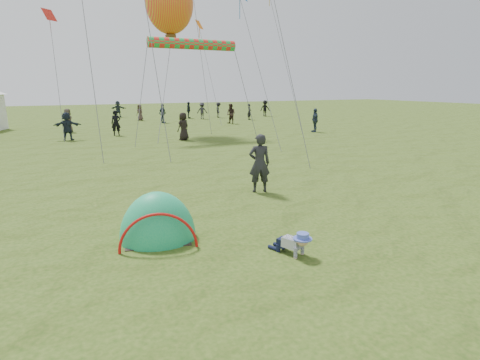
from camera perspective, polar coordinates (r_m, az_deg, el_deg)
name	(u,v)px	position (r m, az deg, el deg)	size (l,w,h in m)	color
ground	(315,248)	(8.21, 11.30, -10.11)	(140.00, 140.00, 0.00)	#264510
crawling_toddler	(294,242)	(7.73, 8.23, -9.39)	(0.48, 0.69, 0.53)	black
popup_tent	(158,239)	(8.70, -12.32, -8.73)	(1.68, 1.38, 2.17)	#0F9964
standing_adult	(259,163)	(11.93, 2.99, 2.55)	(0.69, 0.45, 1.88)	black
crowd_person_2	(189,110)	(40.65, -7.83, 10.51)	(1.01, 0.42, 1.73)	black
crowd_person_3	(218,110)	(41.35, -3.30, 10.60)	(1.05, 0.61, 1.63)	black
crowd_person_4	(183,126)	(24.08, -8.63, 8.08)	(0.85, 0.55, 1.73)	black
crowd_person_5	(67,126)	(26.12, -24.85, 7.45)	(1.64, 0.52, 1.77)	#202838
crowd_person_6	(116,123)	(27.38, -18.38, 8.23)	(0.63, 0.41, 1.72)	black
crowd_person_8	(163,113)	(35.92, -11.72, 9.91)	(1.03, 0.43, 1.76)	#2E3E4C
crowd_person_9	(265,108)	(43.38, 3.84, 10.85)	(1.15, 0.66, 1.78)	black
crowd_person_10	(68,120)	(30.78, -24.72, 8.24)	(0.84, 0.55, 1.73)	#41352F
crowd_person_11	(118,109)	(44.00, -18.09, 10.25)	(1.64, 0.52, 1.77)	#27313A
crowd_person_12	(249,112)	(38.66, 1.43, 10.35)	(0.58, 0.38, 1.60)	black
crowd_person_13	(231,114)	(34.43, -1.39, 10.06)	(0.87, 0.68, 1.79)	#2F221E
crowd_person_14	(315,120)	(28.67, 11.33, 8.92)	(1.02, 0.43, 1.74)	#293649
crowd_person_15	(202,111)	(39.75, -5.79, 10.45)	(1.09, 0.62, 1.68)	#26252B
crowd_person_16	(140,112)	(39.19, -15.01, 9.92)	(0.77, 0.50, 1.58)	#43322E
balloon_kite	(169,6)	(28.69, -10.71, 24.55)	(3.29, 3.29, 4.61)	orange
rainbow_tube_kite	(193,44)	(24.88, -7.21, 19.85)	(0.64, 0.64, 5.58)	red
diamond_kite_0	(49,15)	(30.74, -27.08, 21.51)	(0.92, 0.92, 0.00)	red
diamond_kite_1	(199,24)	(37.81, -6.24, 22.50)	(0.93, 0.93, 0.00)	orange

